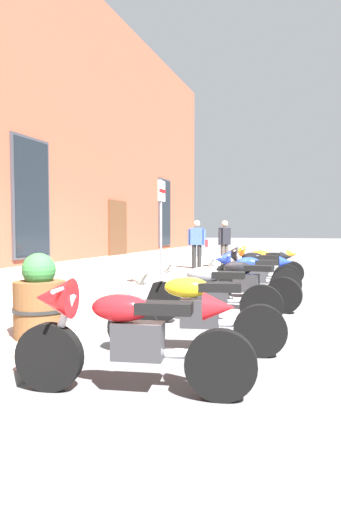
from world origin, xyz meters
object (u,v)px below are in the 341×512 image
at_px(motorcycle_grey_naked, 209,294).
at_px(parking_sign, 161,218).
at_px(motorcycle_black_naked, 242,284).
at_px(motorcycle_orange_sport, 261,263).
at_px(barrel_planter, 39,302).
at_px(pedestrian_dark_jacket, 225,241).
at_px(motorcycle_black_sport, 254,267).
at_px(pedestrian_blue_top, 197,242).
at_px(motorcycle_blue_sport, 249,272).
at_px(motorcycle_red_sport, 122,332).
at_px(motorcycle_yellow_naked, 194,313).

bearing_deg(motorcycle_grey_naked, parking_sign, 33.97).
xyz_separation_m(motorcycle_black_naked, motorcycle_orange_sport, (4.02, 0.23, 0.08)).
distance_m(motorcycle_black_naked, barrel_planter, 3.88).
bearing_deg(motorcycle_orange_sport, barrel_planter, 167.89).
distance_m(pedestrian_dark_jacket, parking_sign, 5.77).
relative_size(motorcycle_black_naked, motorcycle_black_sport, 1.02).
height_order(pedestrian_blue_top, pedestrian_dark_jacket, pedestrian_dark_jacket).
relative_size(motorcycle_blue_sport, motorcycle_orange_sport, 0.96).
bearing_deg(motorcycle_grey_naked, motorcycle_red_sport, -179.58).
relative_size(motorcycle_black_sport, motorcycle_orange_sport, 0.98).
height_order(motorcycle_blue_sport, motorcycle_orange_sport, motorcycle_orange_sport).
bearing_deg(motorcycle_black_naked, motorcycle_red_sport, 176.86).
relative_size(motorcycle_black_sport, pedestrian_blue_top, 1.25).
height_order(motorcycle_black_naked, pedestrian_dark_jacket, pedestrian_dark_jacket).
xyz_separation_m(motorcycle_black_sport, parking_sign, (-1.45, 1.81, 1.13)).
height_order(motorcycle_red_sport, motorcycle_black_sport, motorcycle_black_sport).
bearing_deg(parking_sign, motorcycle_grey_naked, -146.03).
bearing_deg(pedestrian_blue_top, motorcycle_red_sport, -167.29).
relative_size(motorcycle_black_naked, barrel_planter, 2.02).
bearing_deg(motorcycle_yellow_naked, pedestrian_blue_top, 15.89).
xyz_separation_m(motorcycle_orange_sport, barrel_planter, (-7.44, 1.60, 0.02)).
relative_size(motorcycle_blue_sport, pedestrian_blue_top, 1.24).
height_order(motorcycle_blue_sport, pedestrian_blue_top, pedestrian_blue_top).
bearing_deg(motorcycle_black_naked, motorcycle_blue_sport, 4.42).
height_order(motorcycle_black_sport, barrel_planter, barrel_planter).
xyz_separation_m(motorcycle_yellow_naked, motorcycle_grey_naked, (1.61, 0.24, -0.00)).
xyz_separation_m(motorcycle_orange_sport, parking_sign, (-2.80, 1.79, 1.14)).
distance_m(motorcycle_black_sport, barrel_planter, 6.29).
height_order(motorcycle_orange_sport, pedestrian_dark_jacket, pedestrian_dark_jacket).
xyz_separation_m(motorcycle_blue_sport, barrel_planter, (-4.80, 1.72, 0.03)).
bearing_deg(motorcycle_orange_sport, motorcycle_blue_sport, -177.25).
bearing_deg(motorcycle_blue_sport, pedestrian_dark_jacket, 17.64).
bearing_deg(barrel_planter, parking_sign, 2.36).
bearing_deg(pedestrian_blue_top, barrel_planter, -175.22).
xyz_separation_m(motorcycle_red_sport, parking_sign, (5.64, 1.78, 1.14)).
relative_size(motorcycle_grey_naked, motorcycle_blue_sport, 1.10).
height_order(motorcycle_blue_sport, motorcycle_black_sport, motorcycle_black_sport).
bearing_deg(motorcycle_grey_naked, barrel_planter, 142.37).
bearing_deg(barrel_planter, motorcycle_black_sport, -14.87).
relative_size(motorcycle_black_naked, pedestrian_dark_jacket, 1.28).
height_order(motorcycle_grey_naked, parking_sign, parking_sign).
height_order(motorcycle_red_sport, motorcycle_orange_sport, motorcycle_orange_sport).
xyz_separation_m(motorcycle_orange_sport, pedestrian_dark_jacket, (2.93, 1.65, 0.49)).
distance_m(motorcycle_blue_sport, barrel_planter, 5.10).
xyz_separation_m(motorcycle_black_naked, barrel_planter, (-3.42, 1.83, 0.11)).
height_order(motorcycle_red_sport, motorcycle_black_naked, motorcycle_red_sport).
xyz_separation_m(motorcycle_grey_naked, parking_sign, (2.61, 1.76, 1.22)).
bearing_deg(motorcycle_black_naked, parking_sign, 58.88).
xyz_separation_m(pedestrian_blue_top, parking_sign, (-4.95, -0.61, 0.65)).
xyz_separation_m(motorcycle_red_sport, motorcycle_grey_naked, (3.04, 0.02, -0.08)).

